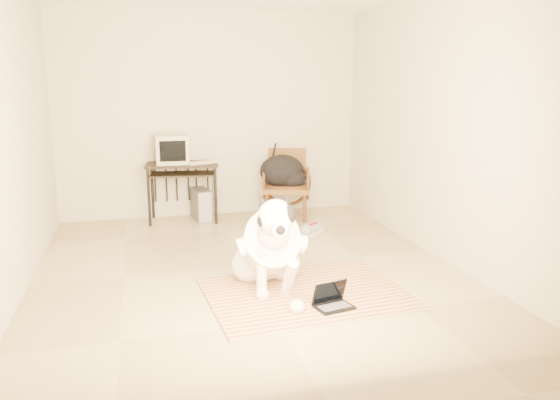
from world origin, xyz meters
name	(u,v)px	position (x,y,z in m)	size (l,w,h in m)	color
floor	(246,267)	(0.00, 0.00, 0.00)	(4.50, 4.50, 0.00)	tan
wall_back	(211,115)	(0.00, 2.25, 1.35)	(4.50, 4.50, 0.00)	beige
wall_front	(322,168)	(0.00, -2.25, 1.35)	(4.50, 4.50, 0.00)	beige
wall_left	(12,136)	(-2.00, 0.00, 1.35)	(4.50, 4.50, 0.00)	beige
wall_right	(434,126)	(2.00, 0.00, 1.35)	(4.50, 4.50, 0.00)	beige
rug	(306,293)	(0.37, -0.83, 0.01)	(1.78, 1.41, 0.02)	#C76017
dog	(270,248)	(0.10, -0.62, 0.38)	(0.64, 1.34, 0.96)	white
laptop	(332,301)	(0.48, -1.18, 0.07)	(0.34, 0.27, 0.21)	black
computer_desk	(183,172)	(-0.43, 1.95, 0.65)	(0.97, 0.62, 0.76)	black
crt_monitor	(172,149)	(-0.55, 1.99, 0.94)	(0.42, 0.41, 0.36)	#C4B49A
desk_keyboard	(203,162)	(-0.17, 1.89, 0.77)	(0.41, 0.15, 0.03)	#C4B49A
pc_tower	(201,204)	(-0.20, 1.98, 0.20)	(0.24, 0.46, 0.41)	#4E4E50
rattan_chair	(287,183)	(0.93, 1.84, 0.45)	(0.74, 0.73, 0.90)	brown
backpack	(284,172)	(0.88, 1.79, 0.61)	(0.61, 0.49, 0.44)	black
sneaker_left	(286,228)	(0.72, 1.08, 0.05)	(0.23, 0.36, 0.12)	silver
sneaker_right	(312,229)	(1.01, 0.96, 0.05)	(0.34, 0.32, 0.12)	silver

